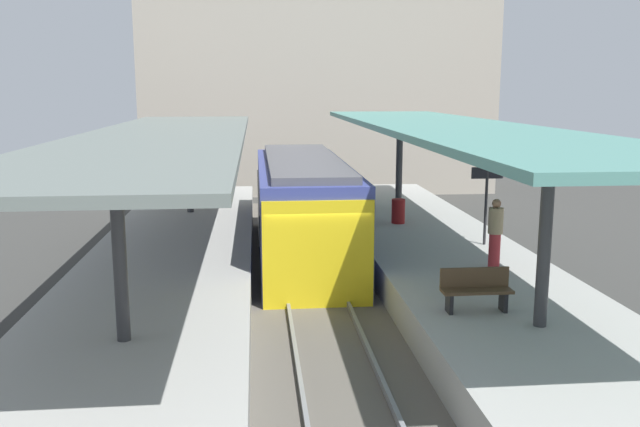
% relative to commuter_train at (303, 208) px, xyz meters
% --- Properties ---
extents(ground_plane, '(80.00, 80.00, 0.00)m').
position_rel_commuter_train_xyz_m(ground_plane, '(0.00, -3.97, -1.73)').
color(ground_plane, '#383835').
extents(platform_left, '(4.40, 28.00, 1.00)m').
position_rel_commuter_train_xyz_m(platform_left, '(-3.80, -3.97, -1.23)').
color(platform_left, '#9E9E99').
rests_on(platform_left, ground_plane).
extents(platform_right, '(4.40, 28.00, 1.00)m').
position_rel_commuter_train_xyz_m(platform_right, '(3.80, -3.97, -1.23)').
color(platform_right, '#9E9E99').
rests_on(platform_right, ground_plane).
extents(track_ballast, '(3.20, 28.00, 0.20)m').
position_rel_commuter_train_xyz_m(track_ballast, '(0.00, -3.97, -1.63)').
color(track_ballast, '#59544C').
rests_on(track_ballast, ground_plane).
extents(rail_near_side, '(0.08, 28.00, 0.14)m').
position_rel_commuter_train_xyz_m(rail_near_side, '(-0.72, -3.97, -1.46)').
color(rail_near_side, slate).
rests_on(rail_near_side, track_ballast).
extents(rail_far_side, '(0.08, 28.00, 0.14)m').
position_rel_commuter_train_xyz_m(rail_far_side, '(0.72, -3.97, -1.46)').
color(rail_far_side, slate).
rests_on(rail_far_side, track_ballast).
extents(commuter_train, '(2.78, 10.18, 3.10)m').
position_rel_commuter_train_xyz_m(commuter_train, '(0.00, 0.00, 0.00)').
color(commuter_train, '#38428C').
rests_on(commuter_train, track_ballast).
extents(canopy_left, '(4.18, 21.00, 3.23)m').
position_rel_commuter_train_xyz_m(canopy_left, '(-3.80, -2.57, 2.38)').
color(canopy_left, '#333335').
rests_on(canopy_left, platform_left).
extents(canopy_right, '(4.18, 21.00, 3.42)m').
position_rel_commuter_train_xyz_m(canopy_right, '(3.80, -2.57, 2.57)').
color(canopy_right, '#333335').
rests_on(canopy_right, platform_right).
extents(platform_bench, '(1.40, 0.41, 0.86)m').
position_rel_commuter_train_xyz_m(platform_bench, '(2.87, -7.91, -0.26)').
color(platform_bench, black).
rests_on(platform_bench, platform_right).
extents(platform_sign, '(0.90, 0.08, 2.21)m').
position_rel_commuter_train_xyz_m(platform_sign, '(5.00, -2.28, 0.90)').
color(platform_sign, '#262628').
rests_on(platform_sign, platform_right).
extents(litter_bin, '(0.44, 0.44, 0.80)m').
position_rel_commuter_train_xyz_m(litter_bin, '(3.21, 0.99, -0.33)').
color(litter_bin, maroon).
rests_on(litter_bin, platform_right).
extents(passenger_near_bench, '(0.36, 0.36, 1.73)m').
position_rel_commuter_train_xyz_m(passenger_near_bench, '(4.37, -4.81, 0.17)').
color(passenger_near_bench, maroon).
rests_on(passenger_near_bench, platform_right).
extents(station_building_backdrop, '(18.00, 6.00, 11.00)m').
position_rel_commuter_train_xyz_m(station_building_backdrop, '(1.91, 16.03, 3.77)').
color(station_building_backdrop, '#A89E8E').
rests_on(station_building_backdrop, ground_plane).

